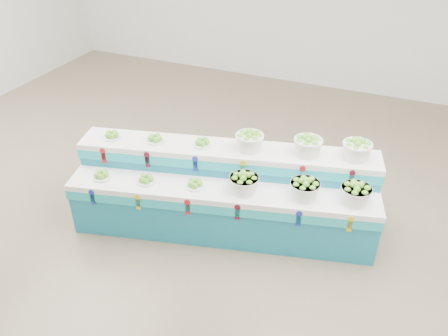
{
  "coord_description": "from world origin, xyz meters",
  "views": [
    {
      "loc": [
        2.56,
        -4.2,
        3.85
      ],
      "look_at": [
        0.75,
        0.01,
        0.87
      ],
      "focal_mm": 36.86,
      "sensor_mm": 36.0,
      "label": 1
    }
  ],
  "objects": [
    {
      "name": "display_stand",
      "position": [
        0.75,
        0.01,
        0.51
      ],
      "size": [
        3.81,
        1.81,
        1.02
      ],
      "primitive_type": null,
      "rotation": [
        0.0,
        0.0,
        0.24
      ],
      "color": "teal",
      "rests_on": "ground"
    },
    {
      "name": "plate_lower_mid",
      "position": [
        -0.07,
        -0.43,
        0.77
      ],
      "size": [
        0.27,
        0.27,
        0.1
      ],
      "primitive_type": "cylinder",
      "rotation": [
        0.0,
        0.0,
        0.24
      ],
      "color": "white",
      "rests_on": "display_stand"
    },
    {
      "name": "basket_lower_mid",
      "position": [
        1.74,
        0.02,
        0.84
      ],
      "size": [
        0.41,
        0.41,
        0.25
      ],
      "primitive_type": null,
      "rotation": [
        0.0,
        0.0,
        0.24
      ],
      "color": "silver",
      "rests_on": "display_stand"
    },
    {
      "name": "plate_lower_right",
      "position": [
        0.51,
        -0.29,
        0.77
      ],
      "size": [
        0.27,
        0.27,
        0.1
      ],
      "primitive_type": "cylinder",
      "rotation": [
        0.0,
        0.0,
        0.24
      ],
      "color": "white",
      "rests_on": "display_stand"
    },
    {
      "name": "plate_upper_mid",
      "position": [
        -0.18,
        0.02,
        1.07
      ],
      "size": [
        0.27,
        0.27,
        0.1
      ],
      "primitive_type": "cylinder",
      "rotation": [
        0.0,
        0.0,
        0.24
      ],
      "color": "white",
      "rests_on": "display_stand"
    },
    {
      "name": "plate_upper_left",
      "position": [
        -0.72,
        -0.12,
        1.07
      ],
      "size": [
        0.27,
        0.27,
        0.1
      ],
      "primitive_type": "cylinder",
      "rotation": [
        0.0,
        0.0,
        0.24
      ],
      "color": "white",
      "rests_on": "display_stand"
    },
    {
      "name": "ground",
      "position": [
        0.0,
        0.0,
        0.0
      ],
      "size": [
        10.0,
        10.0,
        0.0
      ],
      "primitive_type": "plane",
      "color": "#72614C",
      "rests_on": "ground"
    },
    {
      "name": "basket_upper_left",
      "position": [
        0.96,
        0.3,
        1.14
      ],
      "size": [
        0.41,
        0.41,
        0.25
      ],
      "primitive_type": null,
      "rotation": [
        0.0,
        0.0,
        0.24
      ],
      "color": "silver",
      "rests_on": "display_stand"
    },
    {
      "name": "basket_upper_mid",
      "position": [
        1.63,
        0.46,
        1.14
      ],
      "size": [
        0.41,
        0.41,
        0.25
      ],
      "primitive_type": null,
      "rotation": [
        0.0,
        0.0,
        0.24
      ],
      "color": "silver",
      "rests_on": "display_stand"
    },
    {
      "name": "basket_lower_left",
      "position": [
        1.07,
        -0.15,
        0.84
      ],
      "size": [
        0.41,
        0.41,
        0.25
      ],
      "primitive_type": null,
      "rotation": [
        0.0,
        0.0,
        0.24
      ],
      "color": "silver",
      "rests_on": "display_stand"
    },
    {
      "name": "basket_lower_right",
      "position": [
        2.28,
        0.15,
        0.84
      ],
      "size": [
        0.41,
        0.41,
        0.25
      ],
      "primitive_type": null,
      "rotation": [
        0.0,
        0.0,
        0.24
      ],
      "color": "silver",
      "rests_on": "display_stand"
    },
    {
      "name": "plate_upper_right",
      "position": [
        0.4,
        0.16,
        1.07
      ],
      "size": [
        0.27,
        0.27,
        0.1
      ],
      "primitive_type": "cylinder",
      "rotation": [
        0.0,
        0.0,
        0.24
      ],
      "color": "white",
      "rests_on": "display_stand"
    },
    {
      "name": "plate_lower_left",
      "position": [
        -0.61,
        -0.56,
        0.77
      ],
      "size": [
        0.27,
        0.27,
        0.1
      ],
      "primitive_type": "cylinder",
      "rotation": [
        0.0,
        0.0,
        0.24
      ],
      "color": "white",
      "rests_on": "display_stand"
    },
    {
      "name": "basket_upper_right",
      "position": [
        2.17,
        0.59,
        1.14
      ],
      "size": [
        0.41,
        0.41,
        0.25
      ],
      "primitive_type": null,
      "rotation": [
        0.0,
        0.0,
        0.24
      ],
      "color": "silver",
      "rests_on": "display_stand"
    }
  ]
}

